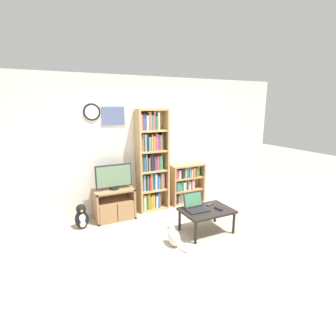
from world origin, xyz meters
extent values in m
plane|color=#BCAD93|center=(0.00, 0.00, 0.00)|extent=(18.00, 18.00, 0.00)
cube|color=silver|center=(0.00, 1.89, 1.30)|extent=(6.07, 0.06, 2.60)
torus|color=black|center=(-1.10, 1.85, 1.95)|extent=(0.30, 0.03, 0.30)
cylinder|color=white|center=(-1.10, 1.85, 1.95)|extent=(0.24, 0.02, 0.24)
cube|color=silver|center=(-0.73, 1.85, 1.88)|extent=(0.46, 0.01, 0.36)
cube|color=slate|center=(-0.73, 1.85, 1.88)|extent=(0.42, 0.02, 0.33)
cube|color=#9E754C|center=(-1.19, 1.62, 0.29)|extent=(0.04, 0.44, 0.58)
cube|color=#9E754C|center=(-0.51, 1.62, 0.29)|extent=(0.04, 0.44, 0.58)
cube|color=#9E754C|center=(-0.85, 1.62, 0.56)|extent=(0.71, 0.44, 0.04)
cube|color=#9E754C|center=(-0.85, 1.62, 0.02)|extent=(0.71, 0.44, 0.04)
cube|color=#9E754C|center=(-0.85, 1.62, 0.35)|extent=(0.64, 0.40, 0.04)
cube|color=#9E754C|center=(-1.01, 1.41, 0.19)|extent=(0.31, 0.02, 0.31)
cube|color=#9E754C|center=(-0.69, 1.41, 0.19)|extent=(0.31, 0.02, 0.31)
cylinder|color=black|center=(-0.84, 1.60, 0.60)|extent=(0.18, 0.18, 0.04)
cube|color=black|center=(-0.84, 1.60, 0.83)|extent=(0.65, 0.05, 0.42)
cube|color=slate|center=(-0.84, 1.57, 0.83)|extent=(0.62, 0.01, 0.38)
cube|color=tan|center=(-0.31, 1.70, 1.00)|extent=(0.04, 0.28, 2.01)
cube|color=tan|center=(0.27, 1.70, 1.00)|extent=(0.04, 0.28, 2.01)
cube|color=tan|center=(-0.02, 1.83, 1.00)|extent=(0.62, 0.02, 2.01)
cube|color=tan|center=(-0.02, 1.70, 0.02)|extent=(0.54, 0.24, 0.04)
cube|color=tan|center=(-0.02, 1.70, 0.41)|extent=(0.54, 0.24, 0.04)
cube|color=tan|center=(-0.02, 1.70, 0.81)|extent=(0.54, 0.24, 0.04)
cube|color=tan|center=(-0.02, 1.70, 1.20)|extent=(0.54, 0.24, 0.04)
cube|color=tan|center=(-0.02, 1.70, 1.59)|extent=(0.54, 0.24, 0.04)
cube|color=tan|center=(-0.02, 1.70, 1.99)|extent=(0.54, 0.24, 0.04)
cube|color=#9E4293|center=(-0.28, 1.71, 0.20)|extent=(0.02, 0.22, 0.33)
cube|color=#5B9389|center=(-0.26, 1.71, 0.16)|extent=(0.02, 0.21, 0.25)
cube|color=white|center=(-0.23, 1.71, 0.19)|extent=(0.03, 0.19, 0.31)
cube|color=gold|center=(-0.20, 1.72, 0.18)|extent=(0.03, 0.17, 0.30)
cube|color=#388947|center=(-0.17, 1.71, 0.19)|extent=(0.03, 0.21, 0.31)
cube|color=orange|center=(-0.14, 1.71, 0.20)|extent=(0.03, 0.21, 0.33)
cube|color=orange|center=(-0.10, 1.71, 0.16)|extent=(0.03, 0.21, 0.26)
cube|color=gold|center=(-0.07, 1.71, 0.18)|extent=(0.02, 0.21, 0.28)
cube|color=gold|center=(-0.04, 1.71, 0.18)|extent=(0.02, 0.22, 0.29)
cube|color=#2856A8|center=(-0.01, 1.72, 0.16)|extent=(0.04, 0.19, 0.25)
cube|color=white|center=(0.03, 1.71, 0.17)|extent=(0.04, 0.20, 0.26)
cube|color=#2856A8|center=(0.07, 1.71, 0.19)|extent=(0.03, 0.21, 0.31)
cube|color=#93704C|center=(0.10, 1.72, 0.17)|extent=(0.03, 0.17, 0.27)
cube|color=#2856A8|center=(-0.27, 1.72, 0.57)|extent=(0.04, 0.17, 0.29)
cube|color=#759EB7|center=(-0.22, 1.72, 0.59)|extent=(0.04, 0.18, 0.31)
cube|color=#232328|center=(-0.18, 1.72, 0.56)|extent=(0.03, 0.19, 0.26)
cube|color=#5B9389|center=(-0.15, 1.72, 0.58)|extent=(0.03, 0.18, 0.30)
cube|color=red|center=(-0.12, 1.71, 0.56)|extent=(0.03, 0.21, 0.27)
cube|color=#93704C|center=(-0.08, 1.71, 0.60)|extent=(0.04, 0.21, 0.33)
cube|color=#5B9389|center=(-0.05, 1.72, 0.58)|extent=(0.03, 0.17, 0.31)
cube|color=#2856A8|center=(-0.02, 1.72, 0.59)|extent=(0.03, 0.18, 0.33)
cube|color=white|center=(0.01, 1.71, 0.59)|extent=(0.03, 0.21, 0.32)
cube|color=#2856A8|center=(0.05, 1.71, 0.58)|extent=(0.04, 0.20, 0.30)
cube|color=#5B9389|center=(0.10, 1.72, 0.56)|extent=(0.03, 0.19, 0.26)
cube|color=#93704C|center=(0.14, 1.71, 0.59)|extent=(0.04, 0.21, 0.32)
cube|color=#B75B70|center=(0.18, 1.72, 0.59)|extent=(0.03, 0.18, 0.32)
cube|color=red|center=(-0.28, 1.71, 0.98)|extent=(0.02, 0.20, 0.31)
cube|color=#388947|center=(-0.26, 1.72, 0.97)|extent=(0.02, 0.18, 0.29)
cube|color=#2856A8|center=(-0.24, 1.72, 0.99)|extent=(0.02, 0.19, 0.33)
cube|color=#5B9389|center=(-0.21, 1.72, 0.96)|extent=(0.03, 0.19, 0.28)
cube|color=#5B9389|center=(-0.18, 1.71, 0.99)|extent=(0.02, 0.21, 0.33)
cube|color=#232328|center=(-0.15, 1.71, 0.96)|extent=(0.03, 0.19, 0.27)
cube|color=#5B9389|center=(-0.12, 1.72, 0.95)|extent=(0.02, 0.19, 0.26)
cube|color=red|center=(-0.10, 1.72, 0.97)|extent=(0.02, 0.17, 0.30)
cube|color=#232328|center=(-0.06, 1.71, 0.99)|extent=(0.04, 0.19, 0.33)
cube|color=#232328|center=(-0.02, 1.72, 0.97)|extent=(0.02, 0.18, 0.30)
cube|color=#2856A8|center=(0.00, 1.71, 0.96)|extent=(0.03, 0.19, 0.28)
cube|color=red|center=(0.04, 1.72, 0.96)|extent=(0.03, 0.18, 0.27)
cube|color=#B75B70|center=(0.07, 1.72, 0.97)|extent=(0.04, 0.18, 0.29)
cube|color=#388947|center=(0.11, 1.71, 0.96)|extent=(0.03, 0.19, 0.28)
cube|color=#5B9389|center=(0.15, 1.72, 0.97)|extent=(0.03, 0.18, 0.29)
cube|color=#93704C|center=(-0.27, 1.72, 1.37)|extent=(0.03, 0.18, 0.30)
cube|color=#93704C|center=(-0.23, 1.72, 1.38)|extent=(0.04, 0.18, 0.32)
cube|color=#759EB7|center=(-0.19, 1.71, 1.38)|extent=(0.03, 0.22, 0.33)
cube|color=#232328|center=(-0.15, 1.71, 1.38)|extent=(0.04, 0.21, 0.33)
cube|color=#5B9389|center=(-0.11, 1.71, 1.35)|extent=(0.04, 0.21, 0.27)
cube|color=#759EB7|center=(-0.07, 1.71, 1.35)|extent=(0.02, 0.21, 0.27)
cube|color=orange|center=(-0.05, 1.71, 1.37)|extent=(0.02, 0.20, 0.31)
cube|color=orange|center=(-0.02, 1.71, 1.35)|extent=(0.03, 0.21, 0.27)
cube|color=#B75B70|center=(0.01, 1.72, 1.36)|extent=(0.02, 0.19, 0.28)
cube|color=#B75B70|center=(0.04, 1.71, 1.38)|extent=(0.03, 0.19, 0.33)
cube|color=#9E4293|center=(0.08, 1.72, 1.37)|extent=(0.04, 0.19, 0.30)
cube|color=#93704C|center=(0.12, 1.71, 1.36)|extent=(0.03, 0.21, 0.29)
cube|color=#93704C|center=(0.14, 1.72, 1.37)|extent=(0.02, 0.18, 0.30)
cube|color=#232328|center=(0.18, 1.72, 1.38)|extent=(0.04, 0.18, 0.33)
cube|color=#759EB7|center=(-0.27, 1.71, 1.76)|extent=(0.03, 0.22, 0.29)
cube|color=red|center=(-0.23, 1.72, 1.76)|extent=(0.04, 0.18, 0.29)
cube|color=#2856A8|center=(-0.19, 1.72, 1.76)|extent=(0.04, 0.18, 0.29)
cube|color=white|center=(-0.14, 1.72, 1.75)|extent=(0.04, 0.19, 0.27)
cube|color=#93704C|center=(-0.09, 1.71, 1.78)|extent=(0.04, 0.20, 0.34)
cube|color=#759EB7|center=(-0.06, 1.72, 1.75)|extent=(0.02, 0.19, 0.28)
cube|color=#B75B70|center=(-0.03, 1.71, 1.75)|extent=(0.03, 0.21, 0.28)
cube|color=#93704C|center=(0.01, 1.72, 1.78)|extent=(0.03, 0.18, 0.34)
cube|color=#388947|center=(0.04, 1.71, 1.74)|extent=(0.03, 0.20, 0.26)
cube|color=white|center=(0.08, 1.71, 1.77)|extent=(0.03, 0.21, 0.33)
cube|color=tan|center=(0.44, 1.72, 0.42)|extent=(0.04, 0.24, 0.84)
cube|color=tan|center=(1.15, 1.72, 0.42)|extent=(0.04, 0.24, 0.84)
cube|color=tan|center=(0.80, 1.83, 0.42)|extent=(0.75, 0.02, 0.84)
cube|color=tan|center=(0.80, 1.72, 0.02)|extent=(0.68, 0.21, 0.04)
cube|color=tan|center=(0.80, 1.72, 0.29)|extent=(0.68, 0.21, 0.04)
cube|color=tan|center=(0.80, 1.72, 0.56)|extent=(0.68, 0.21, 0.04)
cube|color=tan|center=(0.80, 1.72, 0.82)|extent=(0.68, 0.21, 0.04)
cube|color=#232328|center=(0.48, 1.72, 0.12)|extent=(0.04, 0.19, 0.17)
cube|color=#232328|center=(0.53, 1.73, 0.13)|extent=(0.04, 0.16, 0.18)
cube|color=orange|center=(0.56, 1.73, 0.13)|extent=(0.02, 0.16, 0.18)
cube|color=#93704C|center=(0.59, 1.73, 0.14)|extent=(0.03, 0.15, 0.22)
cube|color=#5B9389|center=(0.63, 1.73, 0.13)|extent=(0.03, 0.17, 0.19)
cube|color=#9E4293|center=(0.66, 1.73, 0.14)|extent=(0.03, 0.15, 0.22)
cube|color=#388947|center=(0.70, 1.73, 0.14)|extent=(0.04, 0.17, 0.21)
cube|color=gold|center=(0.73, 1.73, 0.14)|extent=(0.03, 0.15, 0.21)
cube|color=#5B9389|center=(0.77, 1.73, 0.13)|extent=(0.04, 0.16, 0.18)
cube|color=gold|center=(0.81, 1.73, 0.12)|extent=(0.02, 0.15, 0.17)
cube|color=white|center=(0.84, 1.73, 0.13)|extent=(0.04, 0.16, 0.18)
cube|color=#93704C|center=(0.87, 1.73, 0.13)|extent=(0.02, 0.18, 0.19)
cube|color=#93704C|center=(0.89, 1.73, 0.12)|extent=(0.03, 0.18, 0.17)
cube|color=orange|center=(0.92, 1.73, 0.14)|extent=(0.02, 0.15, 0.21)
cube|color=red|center=(0.95, 1.72, 0.13)|extent=(0.03, 0.19, 0.20)
cube|color=red|center=(0.98, 1.73, 0.13)|extent=(0.03, 0.16, 0.18)
cube|color=#9E4293|center=(0.47, 1.73, 0.41)|extent=(0.02, 0.16, 0.22)
cube|color=#2856A8|center=(0.50, 1.73, 0.41)|extent=(0.02, 0.18, 0.20)
cube|color=#5B9389|center=(0.53, 1.72, 0.40)|extent=(0.03, 0.19, 0.19)
cube|color=#388947|center=(0.56, 1.72, 0.40)|extent=(0.02, 0.19, 0.19)
cube|color=#5B9389|center=(0.59, 1.73, 0.39)|extent=(0.04, 0.15, 0.17)
cube|color=#388947|center=(0.63, 1.73, 0.41)|extent=(0.03, 0.15, 0.20)
cube|color=white|center=(0.67, 1.72, 0.39)|extent=(0.03, 0.19, 0.18)
cube|color=#759EB7|center=(0.70, 1.72, 0.40)|extent=(0.03, 0.19, 0.18)
cube|color=#93704C|center=(0.73, 1.73, 0.41)|extent=(0.02, 0.16, 0.20)
cube|color=#232328|center=(0.75, 1.73, 0.41)|extent=(0.02, 0.16, 0.22)
cube|color=#93704C|center=(0.78, 1.73, 0.41)|extent=(0.04, 0.15, 0.22)
cube|color=white|center=(0.83, 1.73, 0.39)|extent=(0.04, 0.15, 0.17)
cube|color=#B75B70|center=(0.87, 1.72, 0.40)|extent=(0.04, 0.18, 0.20)
cube|color=white|center=(0.91, 1.73, 0.41)|extent=(0.03, 0.16, 0.20)
cube|color=red|center=(0.48, 1.73, 0.68)|extent=(0.04, 0.17, 0.21)
cube|color=#B75B70|center=(0.53, 1.73, 0.66)|extent=(0.04, 0.15, 0.18)
cube|color=white|center=(0.57, 1.73, 0.66)|extent=(0.03, 0.17, 0.18)
cube|color=#9E4293|center=(0.60, 1.73, 0.67)|extent=(0.03, 0.15, 0.18)
cube|color=#232328|center=(0.63, 1.73, 0.68)|extent=(0.02, 0.17, 0.21)
cube|color=#232328|center=(0.66, 1.73, 0.68)|extent=(0.03, 0.16, 0.22)
cube|color=#759EB7|center=(0.70, 1.73, 0.67)|extent=(0.03, 0.17, 0.20)
cube|color=gold|center=(0.72, 1.73, 0.68)|extent=(0.02, 0.17, 0.22)
cube|color=#2856A8|center=(0.75, 1.73, 0.68)|extent=(0.03, 0.17, 0.22)
cube|color=orange|center=(0.79, 1.73, 0.68)|extent=(0.02, 0.15, 0.22)
cube|color=#5B9389|center=(0.81, 1.73, 0.68)|extent=(0.03, 0.18, 0.21)
cube|color=#2856A8|center=(0.84, 1.73, 0.67)|extent=(0.02, 0.15, 0.19)
cube|color=white|center=(0.87, 1.73, 0.66)|extent=(0.04, 0.16, 0.18)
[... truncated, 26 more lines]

